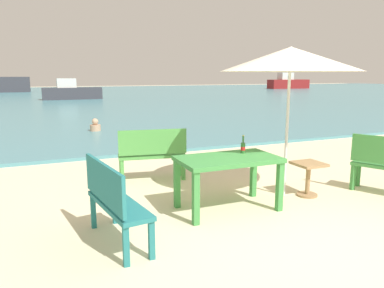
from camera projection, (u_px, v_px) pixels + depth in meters
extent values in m
plane|color=beige|center=(307.00, 234.00, 4.38)|extent=(120.00, 120.00, 0.00)
cube|color=teal|center=(74.00, 96.00, 31.54)|extent=(120.00, 50.00, 0.08)
cube|color=#3D8C42|center=(228.00, 159.00, 5.09)|extent=(1.40, 0.80, 0.06)
cube|color=#3D8C42|center=(196.00, 199.00, 4.60)|extent=(0.08, 0.08, 0.70)
cube|color=#3D8C42|center=(280.00, 187.00, 5.09)|extent=(0.08, 0.08, 0.70)
cube|color=#3D8C42|center=(177.00, 184.00, 5.22)|extent=(0.08, 0.08, 0.70)
cube|color=#3D8C42|center=(253.00, 175.00, 5.71)|extent=(0.08, 0.08, 0.70)
cylinder|color=#2D662D|center=(243.00, 148.00, 5.33)|extent=(0.06, 0.06, 0.16)
cone|color=#2D662D|center=(243.00, 143.00, 5.31)|extent=(0.06, 0.06, 0.03)
cylinder|color=#2D662D|center=(243.00, 139.00, 5.30)|extent=(0.03, 0.03, 0.09)
cylinder|color=red|center=(243.00, 148.00, 5.33)|extent=(0.07, 0.07, 0.05)
cylinder|color=gold|center=(243.00, 136.00, 5.29)|extent=(0.03, 0.03, 0.01)
cylinder|color=silver|center=(287.00, 124.00, 5.60)|extent=(0.04, 0.04, 2.30)
cone|color=beige|center=(290.00, 59.00, 5.41)|extent=(2.10, 2.10, 0.36)
cube|color=#9E7A51|center=(309.00, 164.00, 5.69)|extent=(0.44, 0.44, 0.04)
cylinder|color=#9E7A51|center=(308.00, 180.00, 5.74)|extent=(0.07, 0.07, 0.50)
cylinder|color=#9E7A51|center=(307.00, 195.00, 5.79)|extent=(0.32, 0.32, 0.03)
cube|color=#237275|center=(119.00, 205.00, 4.11)|extent=(0.54, 1.24, 0.05)
cube|color=#237275|center=(104.00, 183.00, 3.97)|extent=(0.22, 1.19, 0.44)
cube|color=#237275|center=(152.00, 240.00, 3.76)|extent=(0.06, 0.06, 0.42)
cube|color=#237275|center=(115.00, 207.00, 4.68)|extent=(0.06, 0.06, 0.42)
cube|color=#237275|center=(126.00, 246.00, 3.62)|extent=(0.06, 0.06, 0.42)
cube|color=#237275|center=(93.00, 212.00, 4.54)|extent=(0.06, 0.06, 0.42)
cube|color=#4C9E47|center=(152.00, 156.00, 6.59)|extent=(1.24, 0.55, 0.05)
cube|color=#4C9E47|center=(153.00, 142.00, 6.38)|extent=(1.19, 0.23, 0.44)
cube|color=#4C9E47|center=(180.00, 165.00, 6.89)|extent=(0.06, 0.06, 0.42)
cube|color=#4C9E47|center=(121.00, 168.00, 6.64)|extent=(0.06, 0.06, 0.42)
cube|color=#4C9E47|center=(183.00, 168.00, 6.63)|extent=(0.06, 0.06, 0.42)
cube|color=#4C9E47|center=(122.00, 172.00, 6.37)|extent=(0.06, 0.06, 0.42)
cube|color=#3D8C42|center=(358.00, 174.00, 6.26)|extent=(0.06, 0.06, 0.42)
cube|color=#3D8C42|center=(353.00, 177.00, 6.05)|extent=(0.06, 0.06, 0.42)
cylinder|color=tan|center=(95.00, 128.00, 11.91)|extent=(0.34, 0.34, 0.20)
sphere|color=tan|center=(95.00, 122.00, 11.87)|extent=(0.21, 0.21, 0.21)
cube|color=#38383F|center=(72.00, 93.00, 27.09)|extent=(4.23, 1.15, 0.86)
cube|color=silver|center=(66.00, 83.00, 26.80)|extent=(1.34, 0.86, 0.67)
cube|color=maroon|center=(288.00, 84.00, 48.03)|extent=(5.68, 1.55, 1.16)
cube|color=silver|center=(286.00, 76.00, 47.64)|extent=(1.81, 1.16, 0.90)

